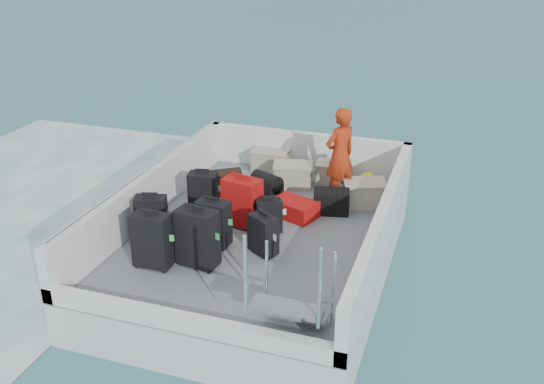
{
  "coord_description": "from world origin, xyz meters",
  "views": [
    {
      "loc": [
        2.61,
        -7.23,
        4.7
      ],
      "look_at": [
        -0.01,
        0.54,
        1.0
      ],
      "focal_mm": 40.0,
      "sensor_mm": 36.0,
      "label": 1
    }
  ],
  "objects_px": {
    "suitcase_5": "(242,203)",
    "passenger": "(340,156)",
    "suitcase_1": "(152,218)",
    "crate_1": "(293,176)",
    "crate_2": "(333,173)",
    "crate_3": "(364,194)",
    "suitcase_3": "(198,238)",
    "crate_0": "(271,161)",
    "suitcase_7": "(269,217)",
    "suitcase_0": "(152,241)",
    "suitcase_4": "(213,224)",
    "suitcase_2": "(203,192)",
    "suitcase_8": "(294,209)",
    "suitcase_6": "(263,235)"
  },
  "relations": [
    {
      "from": "suitcase_6",
      "to": "crate_3",
      "type": "bearing_deg",
      "value": 95.34
    },
    {
      "from": "suitcase_6",
      "to": "crate_2",
      "type": "height_order",
      "value": "suitcase_6"
    },
    {
      "from": "suitcase_7",
      "to": "passenger",
      "type": "bearing_deg",
      "value": 33.49
    },
    {
      "from": "suitcase_6",
      "to": "crate_1",
      "type": "height_order",
      "value": "suitcase_6"
    },
    {
      "from": "suitcase_2",
      "to": "suitcase_6",
      "type": "xyz_separation_m",
      "value": [
        1.29,
        -0.93,
        -0.03
      ]
    },
    {
      "from": "crate_2",
      "to": "suitcase_6",
      "type": "bearing_deg",
      "value": -96.96
    },
    {
      "from": "suitcase_5",
      "to": "suitcase_7",
      "type": "height_order",
      "value": "suitcase_5"
    },
    {
      "from": "suitcase_2",
      "to": "crate_3",
      "type": "xyz_separation_m",
      "value": [
        2.28,
        0.98,
        -0.13
      ]
    },
    {
      "from": "suitcase_3",
      "to": "crate_0",
      "type": "xyz_separation_m",
      "value": [
        -0.15,
        3.34,
        -0.21
      ]
    },
    {
      "from": "suitcase_8",
      "to": "crate_2",
      "type": "bearing_deg",
      "value": 10.24
    },
    {
      "from": "crate_2",
      "to": "suitcase_0",
      "type": "bearing_deg",
      "value": -114.4
    },
    {
      "from": "suitcase_8",
      "to": "passenger",
      "type": "height_order",
      "value": "passenger"
    },
    {
      "from": "suitcase_5",
      "to": "passenger",
      "type": "height_order",
      "value": "passenger"
    },
    {
      "from": "suitcase_5",
      "to": "crate_3",
      "type": "distance_m",
      "value": 1.99
    },
    {
      "from": "suitcase_3",
      "to": "suitcase_7",
      "type": "bearing_deg",
      "value": 70.94
    },
    {
      "from": "suitcase_1",
      "to": "crate_1",
      "type": "relative_size",
      "value": 1.06
    },
    {
      "from": "crate_2",
      "to": "crate_3",
      "type": "bearing_deg",
      "value": -47.72
    },
    {
      "from": "suitcase_1",
      "to": "suitcase_5",
      "type": "bearing_deg",
      "value": 19.29
    },
    {
      "from": "crate_0",
      "to": "suitcase_0",
      "type": "bearing_deg",
      "value": -96.09
    },
    {
      "from": "crate_2",
      "to": "crate_3",
      "type": "distance_m",
      "value": 0.99
    },
    {
      "from": "suitcase_3",
      "to": "suitcase_4",
      "type": "bearing_deg",
      "value": 100.43
    },
    {
      "from": "suitcase_1",
      "to": "passenger",
      "type": "relative_size",
      "value": 0.42
    },
    {
      "from": "crate_3",
      "to": "suitcase_3",
      "type": "bearing_deg",
      "value": -124.29
    },
    {
      "from": "suitcase_3",
      "to": "crate_3",
      "type": "xyz_separation_m",
      "value": [
        1.68,
        2.46,
        -0.2
      ]
    },
    {
      "from": "suitcase_2",
      "to": "suitcase_4",
      "type": "height_order",
      "value": "suitcase_4"
    },
    {
      "from": "suitcase_0",
      "to": "suitcase_1",
      "type": "distance_m",
      "value": 0.75
    },
    {
      "from": "suitcase_2",
      "to": "crate_1",
      "type": "bearing_deg",
      "value": 42.18
    },
    {
      "from": "suitcase_1",
      "to": "crate_1",
      "type": "bearing_deg",
      "value": 43.22
    },
    {
      "from": "suitcase_3",
      "to": "crate_0",
      "type": "relative_size",
      "value": 1.28
    },
    {
      "from": "suitcase_2",
      "to": "suitcase_8",
      "type": "relative_size",
      "value": 0.96
    },
    {
      "from": "suitcase_1",
      "to": "passenger",
      "type": "bearing_deg",
      "value": 25.81
    },
    {
      "from": "suitcase_2",
      "to": "crate_0",
      "type": "height_order",
      "value": "suitcase_2"
    },
    {
      "from": "crate_0",
      "to": "suitcase_5",
      "type": "bearing_deg",
      "value": -82.29
    },
    {
      "from": "suitcase_4",
      "to": "suitcase_6",
      "type": "xyz_separation_m",
      "value": [
        0.71,
        0.0,
        -0.05
      ]
    },
    {
      "from": "crate_1",
      "to": "crate_3",
      "type": "height_order",
      "value": "crate_3"
    },
    {
      "from": "suitcase_7",
      "to": "crate_0",
      "type": "bearing_deg",
      "value": 78.02
    },
    {
      "from": "suitcase_8",
      "to": "suitcase_7",
      "type": "bearing_deg",
      "value": -177.29
    },
    {
      "from": "suitcase_4",
      "to": "suitcase_2",
      "type": "bearing_deg",
      "value": 127.82
    },
    {
      "from": "suitcase_7",
      "to": "passenger",
      "type": "relative_size",
      "value": 0.33
    },
    {
      "from": "suitcase_8",
      "to": "crate_1",
      "type": "relative_size",
      "value": 1.07
    },
    {
      "from": "suitcase_3",
      "to": "suitcase_8",
      "type": "height_order",
      "value": "suitcase_3"
    },
    {
      "from": "crate_1",
      "to": "suitcase_2",
      "type": "bearing_deg",
      "value": -127.14
    },
    {
      "from": "suitcase_5",
      "to": "passenger",
      "type": "bearing_deg",
      "value": 60.74
    },
    {
      "from": "suitcase_8",
      "to": "crate_0",
      "type": "xyz_separation_m",
      "value": [
        -0.92,
        1.6,
        0.06
      ]
    },
    {
      "from": "suitcase_5",
      "to": "suitcase_8",
      "type": "bearing_deg",
      "value": 51.48
    },
    {
      "from": "suitcase_6",
      "to": "suitcase_2",
      "type": "bearing_deg",
      "value": 176.81
    },
    {
      "from": "suitcase_6",
      "to": "crate_2",
      "type": "distance_m",
      "value": 2.66
    },
    {
      "from": "suitcase_0",
      "to": "crate_2",
      "type": "distance_m",
      "value": 3.74
    },
    {
      "from": "suitcase_1",
      "to": "crate_1",
      "type": "height_order",
      "value": "suitcase_1"
    },
    {
      "from": "suitcase_7",
      "to": "suitcase_3",
      "type": "bearing_deg",
      "value": -147.07
    }
  ]
}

